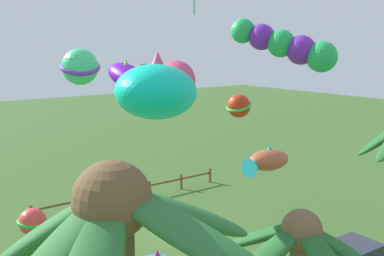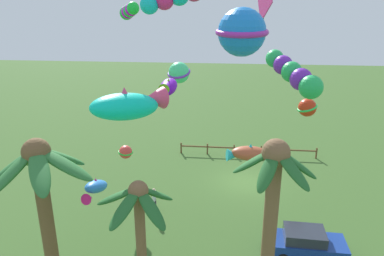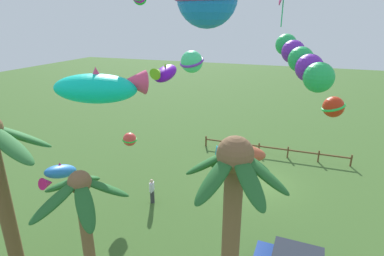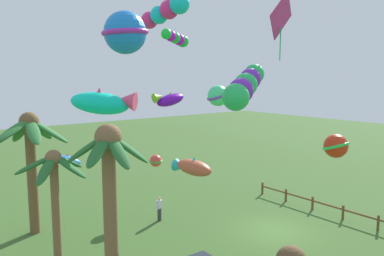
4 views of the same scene
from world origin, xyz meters
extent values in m
plane|color=#3D6028|center=(0.00, 0.00, 0.00)|extent=(120.00, 120.00, 0.00)
cylinder|color=brown|center=(4.84, 11.61, 2.66)|extent=(0.43, 0.43, 5.32)
ellipsoid|color=#236028|center=(5.75, 11.54, 4.97)|extent=(1.97, 0.73, 1.14)
ellipsoid|color=#236028|center=(5.16, 12.48, 5.01)|extent=(1.20, 2.03, 1.06)
ellipsoid|color=#236028|center=(4.21, 12.20, 4.89)|extent=(1.74, 1.69, 1.28)
ellipsoid|color=#236028|center=(4.27, 10.99, 4.86)|extent=(1.66, 1.72, 1.34)
ellipsoid|color=#236028|center=(5.15, 10.76, 4.95)|extent=(1.18, 1.99, 1.17)
sphere|color=brown|center=(4.84, 11.61, 5.32)|extent=(0.82, 0.82, 0.82)
cylinder|color=brown|center=(-0.48, 11.13, 3.50)|extent=(0.58, 0.58, 6.99)
ellipsoid|color=#236028|center=(0.32, 11.03, 6.56)|extent=(1.80, 0.77, 1.36)
ellipsoid|color=#236028|center=(-0.14, 11.88, 6.59)|extent=(1.24, 1.85, 1.30)
ellipsoid|color=#236028|center=(-1.01, 11.80, 6.63)|extent=(1.57, 1.77, 1.23)
ellipsoid|color=#236028|center=(-1.28, 11.13, 6.56)|extent=(1.75, 0.56, 1.35)
ellipsoid|color=#236028|center=(-0.92, 10.48, 6.53)|extent=(1.42, 1.73, 1.41)
ellipsoid|color=#236028|center=(0.00, 10.54, 6.50)|extent=(1.49, 1.65, 1.46)
sphere|color=brown|center=(-0.48, 11.13, 6.99)|extent=(1.10, 1.10, 1.10)
cylinder|color=brown|center=(8.92, 11.58, 3.40)|extent=(0.60, 0.60, 6.80)
ellipsoid|color=#2D7033|center=(7.75, 11.72, 6.36)|extent=(2.55, 1.01, 1.45)
ellipsoid|color=#2D7033|center=(8.38, 10.64, 6.21)|extent=(1.80, 2.39, 1.74)
cube|color=brown|center=(-6.22, -5.10, 0.47)|extent=(0.12, 0.12, 0.95)
cube|color=brown|center=(-3.89, -5.10, 0.47)|extent=(0.12, 0.12, 0.95)
cube|color=brown|center=(-1.56, -5.10, 0.47)|extent=(0.12, 0.12, 0.95)
cube|color=brown|center=(0.78, -5.10, 0.47)|extent=(0.12, 0.12, 0.95)
cube|color=brown|center=(3.11, -5.10, 0.47)|extent=(0.12, 0.12, 0.95)
cube|color=brown|center=(5.44, -5.10, 0.47)|extent=(0.12, 0.12, 0.95)
cube|color=brown|center=(-0.39, -5.10, 0.66)|extent=(11.76, 0.09, 0.11)
cylinder|color=#38383D|center=(5.83, 4.58, 0.42)|extent=(0.26, 0.26, 0.84)
cube|color=silver|center=(5.83, 4.58, 1.11)|extent=(0.31, 0.42, 0.54)
sphere|color=beige|center=(5.83, 4.58, 1.48)|extent=(0.21, 0.21, 0.21)
cylinder|color=silver|center=(5.78, 4.81, 1.06)|extent=(0.09, 0.09, 0.52)
cylinder|color=silver|center=(5.89, 4.36, 1.06)|extent=(0.09, 0.09, 0.52)
ellipsoid|color=#0BDCBA|center=(6.15, 8.39, 7.88)|extent=(3.76, 3.74, 1.60)
cone|color=#E9416F|center=(5.04, 7.29, 8.04)|extent=(1.63, 1.63, 1.21)
cone|color=#E9416F|center=(6.15, 8.39, 8.45)|extent=(0.98, 0.98, 0.71)
ellipsoid|color=blue|center=(7.24, 10.02, 4.53)|extent=(0.99, 1.75, 1.03)
cone|color=#E71A77|center=(7.32, 10.72, 4.31)|extent=(0.57, 0.69, 0.63)
cone|color=#E71A77|center=(7.24, 10.02, 4.79)|extent=(0.35, 0.35, 0.32)
sphere|color=#42E78B|center=(4.75, 0.46, 8.13)|extent=(1.42, 1.42, 1.42)
torus|color=purple|center=(4.75, 0.46, 8.13)|extent=(1.96, 1.93, 0.69)
sphere|color=green|center=(-2.63, 6.15, 8.52)|extent=(1.20, 1.20, 1.20)
sphere|color=purple|center=(-2.25, 5.45, 8.77)|extent=(1.15, 1.15, 1.15)
sphere|color=green|center=(-1.87, 4.75, 9.03)|extent=(1.10, 1.10, 1.10)
sphere|color=purple|center=(-1.49, 4.05, 9.28)|extent=(1.05, 1.05, 1.05)
sphere|color=green|center=(-1.11, 3.34, 9.53)|extent=(1.01, 1.01, 1.01)
sphere|color=#E94039|center=(7.81, 3.55, 3.53)|extent=(0.85, 0.85, 0.85)
torus|color=green|center=(7.81, 3.55, 3.53)|extent=(1.33, 1.33, 0.23)
sphere|color=red|center=(-3.89, 0.16, 5.88)|extent=(1.22, 1.22, 1.22)
torus|color=#27D74C|center=(-3.89, 0.16, 5.88)|extent=(1.57, 1.59, 0.56)
ellipsoid|color=#B85231|center=(0.14, 6.23, 4.90)|extent=(2.28, 1.43, 0.92)
cone|color=#24B4C1|center=(1.05, 6.41, 4.82)|extent=(0.83, 0.78, 0.71)
cone|color=#24B4C1|center=(0.14, 6.23, 5.23)|extent=(0.49, 0.49, 0.42)
ellipsoid|color=#6A0DC1|center=(4.81, 4.36, 7.99)|extent=(1.03, 2.05, 1.10)
cone|color=#77C722|center=(4.84, 5.21, 8.18)|extent=(0.63, 0.75, 0.73)
cone|color=#77C722|center=(4.81, 4.36, 8.30)|extent=(0.40, 0.40, 0.39)
cylinder|color=#16B860|center=(-0.58, 0.71, 11.17)|extent=(0.06, 0.06, 1.77)
camera|label=1|loc=(11.51, 16.98, 8.90)|focal=41.35mm
camera|label=2|loc=(1.38, 23.89, 12.20)|focal=33.22mm
camera|label=3|loc=(-2.09, 19.17, 10.65)|focal=28.80mm
camera|label=4|loc=(-14.31, 17.82, 9.38)|focal=35.56mm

